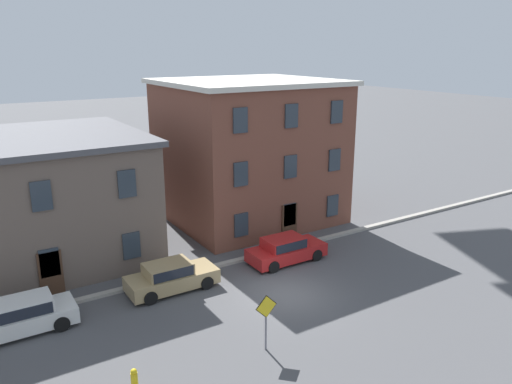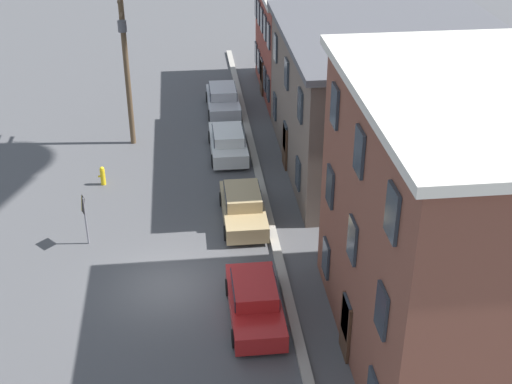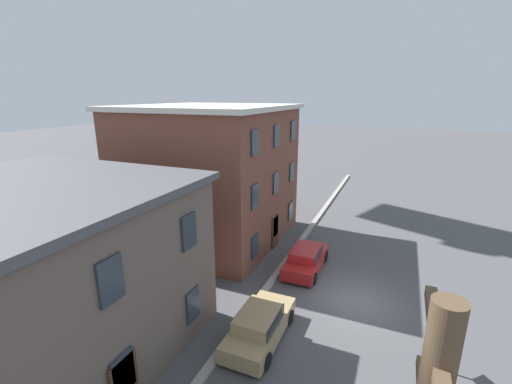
% 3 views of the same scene
% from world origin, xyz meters
% --- Properties ---
extents(ground_plane, '(200.00, 200.00, 0.00)m').
position_xyz_m(ground_plane, '(0.00, 0.00, 0.00)').
color(ground_plane, '#4C4C4F').
extents(kerb_strip, '(56.00, 0.36, 0.16)m').
position_xyz_m(kerb_strip, '(0.00, 4.50, 0.08)').
color(kerb_strip, '#9E998E').
rests_on(kerb_strip, ground_plane).
extents(apartment_midblock, '(12.43, 10.92, 6.89)m').
position_xyz_m(apartment_midblock, '(-9.47, 11.21, 3.46)').
color(apartment_midblock, '#66564C').
rests_on(apartment_midblock, ground_plane).
extents(apartment_far, '(10.85, 10.10, 9.41)m').
position_xyz_m(apartment_far, '(4.49, 10.79, 4.72)').
color(apartment_far, brown).
rests_on(apartment_far, ground_plane).
extents(car_tan, '(4.40, 1.92, 1.43)m').
position_xyz_m(car_tan, '(-4.48, 3.36, 0.75)').
color(car_tan, tan).
rests_on(car_tan, ground_plane).
extents(car_red, '(4.40, 1.92, 1.43)m').
position_xyz_m(car_red, '(2.23, 3.15, 0.75)').
color(car_red, '#B21E1E').
rests_on(car_red, ground_plane).
extents(caution_sign, '(0.97, 0.08, 2.37)m').
position_xyz_m(caution_sign, '(-3.30, -3.32, 1.58)').
color(caution_sign, slate).
rests_on(caution_sign, ground_plane).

